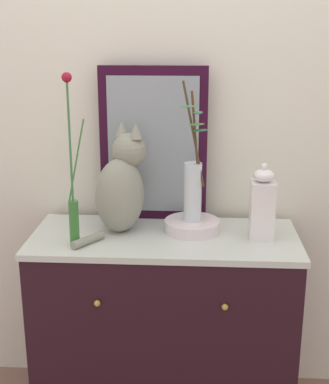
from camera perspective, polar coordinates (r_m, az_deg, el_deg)
wall_back at (r=2.33m, az=0.46°, el=9.32°), size 4.40×0.08×2.60m
sideboard at (r=2.34m, az=-0.00°, el=-13.91°), size 1.06×0.47×0.82m
mirror_leaning at (r=2.27m, az=-1.17°, el=4.95°), size 0.45×0.03×0.64m
cat_sitting at (r=2.16m, az=-4.52°, el=0.60°), size 0.29×0.35×0.44m
vase_slim_green at (r=2.03m, az=-9.56°, el=-0.26°), size 0.07×0.04×0.64m
bowl_porcelain at (r=2.20m, az=2.91°, el=-3.52°), size 0.22×0.22×0.05m
vase_glass_clear at (r=2.15m, az=2.99°, el=0.60°), size 0.12×0.13×0.55m
jar_lidded_porcelain at (r=2.13m, az=10.19°, el=-1.34°), size 0.09×0.09×0.30m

